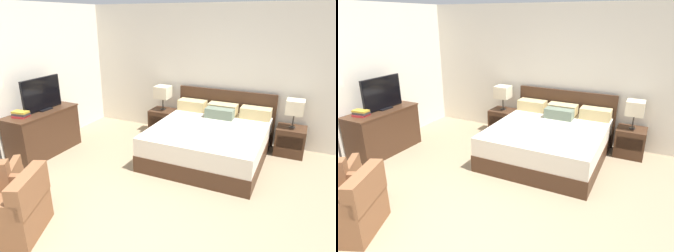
% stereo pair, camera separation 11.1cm
% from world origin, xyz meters
% --- Properties ---
extents(wall_back, '(6.60, 0.06, 2.59)m').
position_xyz_m(wall_back, '(0.00, 3.91, 1.30)').
color(wall_back, silver).
rests_on(wall_back, ground).
extents(wall_left, '(0.06, 5.68, 2.59)m').
position_xyz_m(wall_left, '(-2.73, 1.64, 1.30)').
color(wall_left, silver).
rests_on(wall_left, ground).
extents(bed, '(1.92, 2.03, 1.01)m').
position_xyz_m(bed, '(0.35, 2.88, 0.32)').
color(bed, '#422819').
rests_on(bed, ground).
extents(nightstand_left, '(0.49, 0.45, 0.50)m').
position_xyz_m(nightstand_left, '(-0.92, 3.60, 0.25)').
color(nightstand_left, '#422819').
rests_on(nightstand_left, ground).
extents(nightstand_right, '(0.49, 0.45, 0.50)m').
position_xyz_m(nightstand_right, '(1.62, 3.60, 0.25)').
color(nightstand_right, '#422819').
rests_on(nightstand_right, ground).
extents(table_lamp_left, '(0.29, 0.29, 0.50)m').
position_xyz_m(table_lamp_left, '(-0.92, 3.60, 0.88)').
color(table_lamp_left, '#332D28').
rests_on(table_lamp_left, nightstand_left).
extents(table_lamp_right, '(0.29, 0.29, 0.50)m').
position_xyz_m(table_lamp_right, '(1.62, 3.60, 0.88)').
color(table_lamp_right, '#332D28').
rests_on(table_lamp_right, nightstand_right).
extents(dresser, '(0.55, 1.29, 0.79)m').
position_xyz_m(dresser, '(-2.40, 1.77, 0.41)').
color(dresser, '#422819').
rests_on(dresser, ground).
extents(tv, '(0.18, 0.81, 0.57)m').
position_xyz_m(tv, '(-2.40, 1.84, 1.07)').
color(tv, black).
rests_on(tv, dresser).
extents(book_red_cover, '(0.25, 0.22, 0.03)m').
position_xyz_m(book_red_cover, '(-2.42, 1.38, 0.81)').
color(book_red_cover, '#B7282D').
rests_on(book_red_cover, dresser).
extents(book_blue_cover, '(0.26, 0.20, 0.04)m').
position_xyz_m(book_blue_cover, '(-2.41, 1.38, 0.85)').
color(book_blue_cover, '#383333').
rests_on(book_blue_cover, book_red_cover).
extents(book_small_top, '(0.27, 0.18, 0.03)m').
position_xyz_m(book_small_top, '(-2.42, 1.38, 0.88)').
color(book_small_top, gold).
rests_on(book_small_top, book_blue_cover).
extents(armchair_companion, '(0.90, 0.90, 0.76)m').
position_xyz_m(armchair_companion, '(-1.04, 0.01, 0.28)').
color(armchair_companion, brown).
rests_on(armchair_companion, ground).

